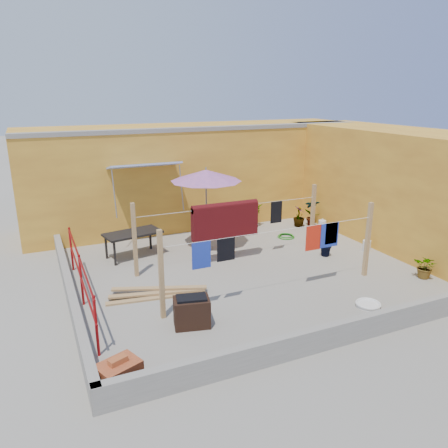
{
  "coord_description": "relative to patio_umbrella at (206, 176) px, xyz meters",
  "views": [
    {
      "loc": [
        -4.53,
        -8.85,
        4.24
      ],
      "look_at": [
        -0.43,
        0.3,
        1.18
      ],
      "focal_mm": 35.0,
      "sensor_mm": 36.0,
      "label": 1
    }
  ],
  "objects": [
    {
      "name": "plant_back_a",
      "position": [
        2.1,
        1.34,
        -1.7
      ],
      "size": [
        0.87,
        0.84,
        0.74
      ],
      "primitive_type": "imported",
      "rotation": [
        0.0,
        0.0,
        0.53
      ],
      "color": "#24601B",
      "rests_on": "ground"
    },
    {
      "name": "brazier",
      "position": [
        -1.83,
        -3.78,
        -1.78
      ],
      "size": [
        0.75,
        0.58,
        0.6
      ],
      "color": "black",
      "rests_on": "ground"
    },
    {
      "name": "outdoor_table",
      "position": [
        -2.01,
        0.23,
        -1.45
      ],
      "size": [
        1.58,
        1.01,
        0.69
      ],
      "color": "black",
      "rests_on": "ground"
    },
    {
      "name": "water_jug_a",
      "position": [
        3.96,
        -1.97,
        -1.91
      ],
      "size": [
        0.22,
        0.22,
        0.35
      ],
      "color": "silver",
      "rests_on": "ground"
    },
    {
      "name": "plant_right_c",
      "position": [
        3.95,
        -3.98,
        -1.78
      ],
      "size": [
        0.6,
        0.64,
        0.57
      ],
      "primitive_type": "imported",
      "rotation": [
        0.0,
        0.0,
        5.08
      ],
      "color": "#24601B",
      "rests_on": "ground"
    },
    {
      "name": "ground",
      "position": [
        0.26,
        -1.86,
        -2.07
      ],
      "size": [
        80.0,
        80.0,
        0.0
      ],
      "primitive_type": "plane",
      "color": "#9E998E",
      "rests_on": "ground"
    },
    {
      "name": "wall_right",
      "position": [
        5.46,
        -1.86,
        -0.47
      ],
      "size": [
        2.4,
        9.0,
        3.2
      ],
      "primitive_type": "cube",
      "color": "gold",
      "rests_on": "ground"
    },
    {
      "name": "white_basin",
      "position": [
        1.74,
        -4.55,
        -2.02
      ],
      "size": [
        0.52,
        0.52,
        0.09
      ],
      "color": "silver",
      "rests_on": "ground"
    },
    {
      "name": "brick_stack",
      "position": [
        -3.44,
        -5.06,
        -1.84
      ],
      "size": [
        0.72,
        0.63,
        0.52
      ],
      "color": "#A74726",
      "rests_on": "ground"
    },
    {
      "name": "red_railing",
      "position": [
        -3.59,
        -2.06,
        -1.35
      ],
      "size": [
        0.05,
        4.2,
        1.1
      ],
      "color": "#9F0F13",
      "rests_on": "ground"
    },
    {
      "name": "clothesline_rig",
      "position": [
        0.14,
        -1.32,
        -1.01
      ],
      "size": [
        5.09,
        2.35,
        1.8
      ],
      "color": "tan",
      "rests_on": "ground"
    },
    {
      "name": "plant_right_a",
      "position": [
        3.96,
        0.66,
        -1.61
      ],
      "size": [
        0.56,
        0.47,
        0.92
      ],
      "primitive_type": "imported",
      "rotation": [
        0.0,
        0.0,
        2.81
      ],
      "color": "#24601B",
      "rests_on": "ground"
    },
    {
      "name": "plant_back_b",
      "position": [
        3.54,
        0.74,
        -1.73
      ],
      "size": [
        0.44,
        0.44,
        0.68
      ],
      "primitive_type": "imported",
      "rotation": [
        0.0,
        0.0,
        1.41
      ],
      "color": "#24601B",
      "rests_on": "ground"
    },
    {
      "name": "parapet_left",
      "position": [
        -3.82,
        -1.86,
        -1.85
      ],
      "size": [
        0.16,
        7.3,
        0.44
      ],
      "primitive_type": "cube",
      "color": "gray",
      "rests_on": "ground"
    },
    {
      "name": "wall_back",
      "position": [
        0.76,
        2.84,
        -0.46
      ],
      "size": [
        11.0,
        3.27,
        3.21
      ],
      "color": "gold",
      "rests_on": "ground"
    },
    {
      "name": "lumber_pile",
      "position": [
        -2.08,
        -2.3,
        -2.0
      ],
      "size": [
        2.19,
        0.89,
        0.13
      ],
      "color": "tan",
      "rests_on": "ground"
    },
    {
      "name": "patio_umbrella",
      "position": [
        0.0,
        0.0,
        0.0
      ],
      "size": [
        2.15,
        2.15,
        2.3
      ],
      "color": "gray",
      "rests_on": "ground"
    },
    {
      "name": "parapet_front",
      "position": [
        0.26,
        -5.44,
        -1.85
      ],
      "size": [
        8.3,
        0.16,
        0.44
      ],
      "primitive_type": "cube",
      "color": "gray",
      "rests_on": "ground"
    },
    {
      "name": "plant_right_b",
      "position": [
        2.68,
        -1.86,
        -1.72
      ],
      "size": [
        0.4,
        0.45,
        0.7
      ],
      "primitive_type": "imported",
      "rotation": [
        0.0,
        0.0,
        4.44
      ],
      "color": "#24601B",
      "rests_on": "ground"
    },
    {
      "name": "water_jug_b",
      "position": [
        3.96,
        0.06,
        -1.9
      ],
      "size": [
        0.24,
        0.24,
        0.38
      ],
      "color": "silver",
      "rests_on": "ground"
    },
    {
      "name": "green_hose",
      "position": [
        2.56,
        -0.06,
        -2.03
      ],
      "size": [
        0.52,
        0.52,
        0.08
      ],
      "color": "#20761A",
      "rests_on": "ground"
    }
  ]
}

